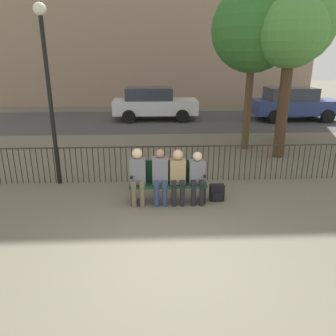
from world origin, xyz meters
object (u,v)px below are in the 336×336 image
object	(u,v)px
seated_person_0	(138,173)
tree_0	(254,30)
tree_2	(291,36)
lamp_post	(47,73)
backpack	(217,193)
tree_1	(294,24)
seated_person_1	(160,174)
parked_car_1	(294,103)
park_bench	(168,180)
seated_person_3	(197,175)
seated_person_2	(178,174)
parked_car_0	(154,103)

from	to	relation	value
seated_person_0	tree_0	world-z (taller)	tree_0
tree_2	lamp_post	xyz separation A→B (m)	(-6.47, -2.06, -0.93)
backpack	tree_1	bearing A→B (deg)	56.96
seated_person_1	tree_0	distance (m)	6.27
parked_car_1	backpack	bearing A→B (deg)	-120.76
lamp_post	park_bench	bearing A→B (deg)	-23.54
tree_2	tree_0	bearing A→B (deg)	128.11
seated_person_3	tree_0	size ratio (longest dim) A/B	0.22
seated_person_2	seated_person_3	bearing A→B (deg)	-0.44
backpack	parked_car_0	bearing A→B (deg)	97.66
parked_car_1	parked_car_0	bearing A→B (deg)	176.54
backpack	parked_car_1	world-z (taller)	parked_car_1
parked_car_1	park_bench	bearing A→B (deg)	-125.54
backpack	tree_1	distance (m)	7.63
park_bench	backpack	xyz separation A→B (m)	(1.10, -0.05, -0.31)
parked_car_0	tree_2	bearing A→B (deg)	-59.31
park_bench	seated_person_2	size ratio (longest dim) A/B	1.39
seated_person_1	lamp_post	xyz separation A→B (m)	(-2.56, 1.32, 2.05)
seated_person_0	tree_0	xyz separation A→B (m)	(3.58, 4.41, 3.18)
park_bench	seated_person_2	bearing A→B (deg)	-31.44
tree_0	seated_person_3	bearing A→B (deg)	-117.49
tree_2	parked_car_0	world-z (taller)	tree_2
park_bench	tree_1	bearing A→B (deg)	49.27
tree_2	parked_car_1	xyz separation A→B (m)	(3.07, 6.28, -2.82)
seated_person_3	backpack	bearing A→B (deg)	9.31
backpack	tree_0	bearing A→B (deg)	67.16
park_bench	parked_car_1	distance (m)	11.72
seated_person_3	lamp_post	distance (m)	4.17
park_bench	seated_person_3	distance (m)	0.66
park_bench	seated_person_2	world-z (taller)	seated_person_2
parked_car_0	park_bench	bearing A→B (deg)	-88.60
backpack	seated_person_0	bearing A→B (deg)	-177.66
seated_person_3	lamp_post	world-z (taller)	lamp_post
park_bench	tree_0	distance (m)	6.20
park_bench	lamp_post	bearing A→B (deg)	156.46
seated_person_0	tree_0	size ratio (longest dim) A/B	0.24
seated_person_0	seated_person_1	distance (m)	0.49
seated_person_3	tree_2	bearing A→B (deg)	47.45
park_bench	tree_2	size ratio (longest dim) A/B	0.35
seated_person_3	tree_0	distance (m)	5.93
seated_person_0	seated_person_2	distance (m)	0.86
seated_person_3	tree_1	distance (m)	7.69
backpack	tree_2	bearing A→B (deg)	51.44
seated_person_1	tree_0	size ratio (longest dim) A/B	0.23
park_bench	parked_car_0	size ratio (longest dim) A/B	0.40
parked_car_1	seated_person_3	bearing A→B (deg)	-122.58
park_bench	parked_car_1	world-z (taller)	parked_car_1
seated_person_0	parked_car_0	world-z (taller)	parked_car_0
seated_person_3	parked_car_0	size ratio (longest dim) A/B	0.28
backpack	parked_car_1	size ratio (longest dim) A/B	0.09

